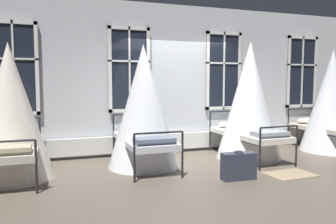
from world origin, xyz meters
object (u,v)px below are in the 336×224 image
object	(u,v)px
cot_first	(10,113)
suitcase_dark	(238,166)
cot_third	(249,102)
cot_fourth	(331,102)
cot_second	(144,108)

from	to	relation	value
cot_first	suitcase_dark	world-z (taller)	cot_first
cot_third	cot_fourth	size ratio (longest dim) A/B	1.03
cot_third	cot_second	bearing A→B (deg)	87.77
cot_fourth	suitcase_dark	size ratio (longest dim) A/B	4.08
cot_first	cot_fourth	bearing A→B (deg)	-89.43
cot_first	suitcase_dark	xyz separation A→B (m)	(3.47, -1.27, -0.85)
cot_first	cot_fourth	size ratio (longest dim) A/B	0.95
cot_first	cot_fourth	world-z (taller)	cot_fourth
cot_first	cot_fourth	xyz separation A→B (m)	(6.69, 0.08, 0.05)
cot_third	cot_fourth	distance (m)	2.19
cot_first	suitcase_dark	bearing A→B (deg)	-110.20
suitcase_dark	cot_third	bearing A→B (deg)	55.07
cot_first	suitcase_dark	size ratio (longest dim) A/B	3.90
cot_second	cot_fourth	size ratio (longest dim) A/B	0.98
cot_fourth	suitcase_dark	distance (m)	3.60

